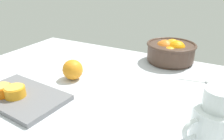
{
  "coord_description": "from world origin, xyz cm",
  "views": [
    {
      "loc": [
        30.12,
        -64.92,
        39.81
      ],
      "look_at": [
        -3.19,
        -3.06,
        8.77
      ],
      "focal_mm": 35.43,
      "sensor_mm": 36.0,
      "label": 1
    }
  ],
  "objects_px": {
    "juice_pitcher": "(212,126)",
    "orange_half_1": "(1,90)",
    "fruit_bowl": "(171,51)",
    "cutting_board": "(21,96)",
    "loose_orange_2": "(73,70)",
    "spoon": "(201,81)",
    "orange_half_0": "(15,92)"
  },
  "relations": [
    {
      "from": "juice_pitcher",
      "to": "orange_half_1",
      "type": "distance_m",
      "value": 0.65
    },
    {
      "from": "fruit_bowl",
      "to": "juice_pitcher",
      "type": "relative_size",
      "value": 1.4
    },
    {
      "from": "juice_pitcher",
      "to": "cutting_board",
      "type": "relative_size",
      "value": 0.53
    },
    {
      "from": "orange_half_1",
      "to": "loose_orange_2",
      "type": "relative_size",
      "value": 0.81
    },
    {
      "from": "loose_orange_2",
      "to": "spoon",
      "type": "xyz_separation_m",
      "value": [
        0.46,
        0.22,
        -0.04
      ]
    },
    {
      "from": "fruit_bowl",
      "to": "juice_pitcher",
      "type": "distance_m",
      "value": 0.56
    },
    {
      "from": "fruit_bowl",
      "to": "spoon",
      "type": "xyz_separation_m",
      "value": [
        0.17,
        -0.15,
        -0.05
      ]
    },
    {
      "from": "orange_half_1",
      "to": "spoon",
      "type": "distance_m",
      "value": 0.74
    },
    {
      "from": "loose_orange_2",
      "to": "cutting_board",
      "type": "bearing_deg",
      "value": -106.67
    },
    {
      "from": "loose_orange_2",
      "to": "orange_half_0",
      "type": "bearing_deg",
      "value": -106.21
    },
    {
      "from": "juice_pitcher",
      "to": "loose_orange_2",
      "type": "distance_m",
      "value": 0.55
    },
    {
      "from": "juice_pitcher",
      "to": "orange_half_0",
      "type": "distance_m",
      "value": 0.6
    },
    {
      "from": "cutting_board",
      "to": "spoon",
      "type": "bearing_deg",
      "value": 38.89
    },
    {
      "from": "orange_half_1",
      "to": "loose_orange_2",
      "type": "bearing_deg",
      "value": 64.81
    },
    {
      "from": "fruit_bowl",
      "to": "spoon",
      "type": "bearing_deg",
      "value": -42.86
    },
    {
      "from": "orange_half_0",
      "to": "loose_orange_2",
      "type": "height_order",
      "value": "loose_orange_2"
    },
    {
      "from": "loose_orange_2",
      "to": "fruit_bowl",
      "type": "bearing_deg",
      "value": 51.18
    },
    {
      "from": "cutting_board",
      "to": "orange_half_0",
      "type": "height_order",
      "value": "orange_half_0"
    },
    {
      "from": "cutting_board",
      "to": "orange_half_0",
      "type": "relative_size",
      "value": 4.6
    },
    {
      "from": "juice_pitcher",
      "to": "loose_orange_2",
      "type": "relative_size",
      "value": 2.02
    },
    {
      "from": "fruit_bowl",
      "to": "loose_orange_2",
      "type": "distance_m",
      "value": 0.48
    },
    {
      "from": "juice_pitcher",
      "to": "orange_half_1",
      "type": "height_order",
      "value": "juice_pitcher"
    },
    {
      "from": "fruit_bowl",
      "to": "orange_half_0",
      "type": "height_order",
      "value": "fruit_bowl"
    },
    {
      "from": "fruit_bowl",
      "to": "spoon",
      "type": "relative_size",
      "value": 1.63
    },
    {
      "from": "juice_pitcher",
      "to": "cutting_board",
      "type": "bearing_deg",
      "value": -173.68
    },
    {
      "from": "juice_pitcher",
      "to": "spoon",
      "type": "relative_size",
      "value": 1.16
    },
    {
      "from": "fruit_bowl",
      "to": "orange_half_1",
      "type": "bearing_deg",
      "value": -123.91
    },
    {
      "from": "spoon",
      "to": "fruit_bowl",
      "type": "bearing_deg",
      "value": 137.14
    },
    {
      "from": "fruit_bowl",
      "to": "orange_half_1",
      "type": "xyz_separation_m",
      "value": [
        -0.41,
        -0.61,
        -0.02
      ]
    },
    {
      "from": "cutting_board",
      "to": "juice_pitcher",
      "type": "bearing_deg",
      "value": 6.32
    },
    {
      "from": "juice_pitcher",
      "to": "orange_half_1",
      "type": "bearing_deg",
      "value": -171.26
    },
    {
      "from": "orange_half_0",
      "to": "loose_orange_2",
      "type": "xyz_separation_m",
      "value": [
        0.07,
        0.23,
        0.01
      ]
    }
  ]
}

